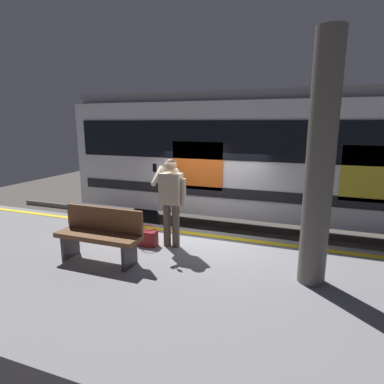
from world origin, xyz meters
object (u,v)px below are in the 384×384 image
passenger (171,196)px  handbag (147,237)px  train_carriage (284,153)px  station_column (320,164)px  bench (100,233)px

passenger → handbag: size_ratio=4.39×
train_carriage → station_column: station_column is taller
train_carriage → station_column: (-0.79, 3.90, 0.22)m
station_column → handbag: bearing=-8.0°
passenger → handbag: bearing=17.5°
train_carriage → bench: (2.56, 4.37, -1.04)m
train_carriage → passenger: train_carriage is taller
handbag → bench: bearing=65.0°
passenger → bench: size_ratio=1.12×
passenger → handbag: passenger is taller
train_carriage → station_column: bearing=101.5°
train_carriage → handbag: bearing=58.4°
handbag → bench: (0.41, 0.88, 0.32)m
passenger → bench: passenger is taller
station_column → bench: size_ratio=2.36×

